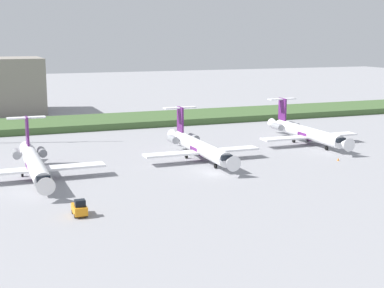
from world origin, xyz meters
TOP-DOWN VIEW (x-y plane):
  - ground_plane at (0.00, 30.00)m, footprint 500.00×500.00m
  - grass_berm at (0.00, 61.22)m, footprint 320.00×20.00m
  - regional_jet_nearest at (-29.87, 8.17)m, footprint 22.81×31.00m
  - regional_jet_second at (1.17, 11.69)m, footprint 22.81×31.00m
  - regional_jet_third at (29.36, 18.44)m, footprint 22.81×31.00m
  - baggage_tug at (-26.48, -14.72)m, footprint 1.72×3.20m
  - safety_cone_front_marker at (25.59, 1.04)m, footprint 0.44×0.44m

SIDE VIEW (x-z plane):
  - ground_plane at x=0.00m, z-range 0.00..0.00m
  - safety_cone_front_marker at x=25.59m, z-range 0.00..0.55m
  - grass_berm at x=0.00m, z-range 0.00..1.71m
  - baggage_tug at x=-26.48m, z-range -0.15..2.15m
  - regional_jet_nearest at x=-29.87m, z-range -1.96..7.04m
  - regional_jet_second at x=1.17m, z-range -1.96..7.04m
  - regional_jet_third at x=29.36m, z-range -1.96..7.04m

